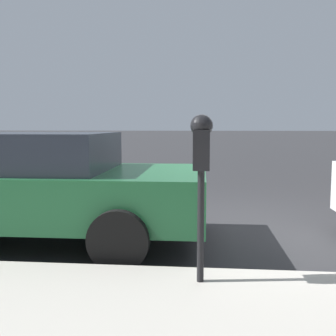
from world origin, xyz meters
name	(u,v)px	position (x,y,z in m)	size (l,w,h in m)	color
ground_plane	(245,225)	(0.00, 0.00, 0.00)	(220.00, 220.00, 0.00)	#2B2B2D
parking_meter	(201,155)	(-2.53, 0.65, 1.23)	(0.21, 0.19, 1.45)	black
car_green	(19,183)	(-1.06, 2.99, 0.75)	(2.13, 4.69, 1.39)	#1E5B33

